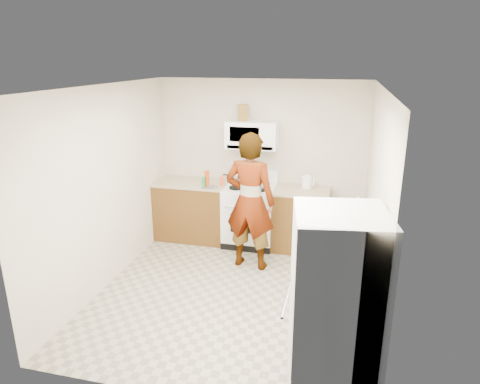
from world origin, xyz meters
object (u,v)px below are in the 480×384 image
(gas_range, at_px, (250,214))
(kettle, at_px, (307,182))
(microwave, at_px, (252,135))
(saucepan, at_px, (238,178))
(person, at_px, (250,202))
(fridge, at_px, (335,311))

(gas_range, xyz_separation_m, kettle, (0.84, 0.12, 0.54))
(microwave, height_order, kettle, microwave)
(gas_range, relative_size, saucepan, 5.27)
(person, xyz_separation_m, kettle, (0.68, 0.86, 0.08))
(gas_range, distance_m, saucepan, 0.59)
(person, height_order, saucepan, person)
(gas_range, bearing_deg, person, -77.58)
(kettle, distance_m, saucepan, 1.07)
(microwave, relative_size, fridge, 0.45)
(microwave, distance_m, person, 1.16)
(fridge, xyz_separation_m, kettle, (-0.51, 3.08, 0.17))
(gas_range, bearing_deg, microwave, 90.00)
(microwave, bearing_deg, gas_range, -90.00)
(gas_range, bearing_deg, fridge, -65.36)
(gas_range, relative_size, kettle, 6.44)
(gas_range, distance_m, microwave, 1.22)
(microwave, bearing_deg, saucepan, 178.54)
(microwave, distance_m, kettle, 1.08)
(person, xyz_separation_m, fridge, (1.19, -2.22, -0.10))
(microwave, height_order, person, microwave)
(person, bearing_deg, kettle, -121.56)
(kettle, xyz_separation_m, saucepan, (-1.07, 0.01, -0.01))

